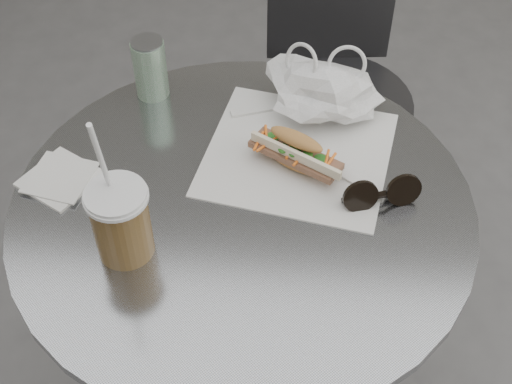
# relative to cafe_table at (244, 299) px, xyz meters

# --- Properties ---
(cafe_table) EXTENTS (0.76, 0.76, 0.74)m
(cafe_table) POSITION_rel_cafe_table_xyz_m (0.00, 0.00, 0.00)
(cafe_table) COLOR slate
(cafe_table) RESTS_ON ground
(chair_far) EXTENTS (0.40, 0.41, 0.75)m
(chair_far) POSITION_rel_cafe_table_xyz_m (0.15, 0.63, -0.13)
(chair_far) COLOR #2F2F32
(chair_far) RESTS_ON ground
(sandwich_paper) EXTENTS (0.36, 0.34, 0.00)m
(sandwich_paper) POSITION_rel_cafe_table_xyz_m (0.08, 0.12, 0.28)
(sandwich_paper) COLOR white
(sandwich_paper) RESTS_ON cafe_table
(banh_mi) EXTENTS (0.21, 0.17, 0.07)m
(banh_mi) POSITION_rel_cafe_table_xyz_m (0.08, 0.09, 0.31)
(banh_mi) COLOR tan
(banh_mi) RESTS_ON sandwich_paper
(iced_coffee) EXTENTS (0.09, 0.09, 0.27)m
(iced_coffee) POSITION_rel_cafe_table_xyz_m (-0.17, -0.11, 0.34)
(iced_coffee) COLOR brown
(iced_coffee) RESTS_ON cafe_table
(sunglasses) EXTENTS (0.13, 0.06, 0.06)m
(sunglasses) POSITION_rel_cafe_table_xyz_m (0.22, 0.02, 0.30)
(sunglasses) COLOR black
(sunglasses) RESTS_ON cafe_table
(plastic_bag) EXTENTS (0.23, 0.20, 0.10)m
(plastic_bag) POSITION_rel_cafe_table_xyz_m (0.12, 0.23, 0.32)
(plastic_bag) COLOR white
(plastic_bag) RESTS_ON cafe_table
(napkin_stack) EXTENTS (0.15, 0.15, 0.01)m
(napkin_stack) POSITION_rel_cafe_table_xyz_m (-0.31, 0.02, 0.28)
(napkin_stack) COLOR white
(napkin_stack) RESTS_ON cafe_table
(drink_can) EXTENTS (0.06, 0.06, 0.12)m
(drink_can) POSITION_rel_cafe_table_xyz_m (-0.20, 0.26, 0.33)
(drink_can) COLOR #5A9B66
(drink_can) RESTS_ON cafe_table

